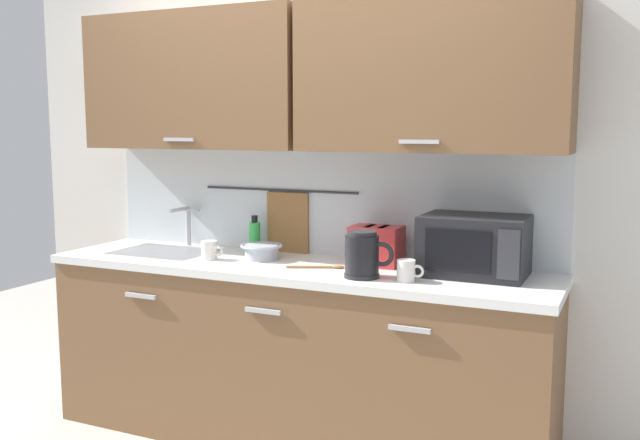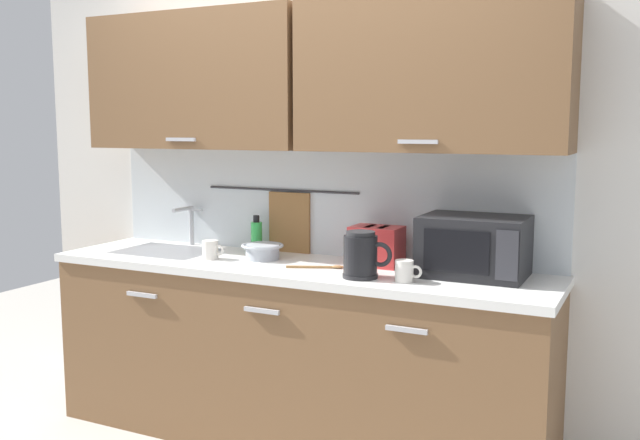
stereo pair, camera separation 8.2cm
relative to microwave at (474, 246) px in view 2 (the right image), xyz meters
The scene contains 11 objects.
counter_unit 1.05m from the microwave, behind, with size 2.53×0.64×0.90m.
back_wall_assembly 0.99m from the microwave, behind, with size 3.70×0.41×2.50m.
sink_faucet 1.65m from the microwave, behind, with size 0.09×0.17×0.22m.
microwave is the anchor object (origin of this frame).
electric_kettle 0.51m from the microwave, 149.46° to the right, with size 0.23×0.16×0.21m.
dish_soap_bottle 1.20m from the microwave, behind, with size 0.06×0.06×0.20m.
mug_near_sink 1.31m from the microwave, behind, with size 0.12×0.08×0.09m.
mixing_bowl 1.06m from the microwave, behind, with size 0.21×0.21×0.08m.
toaster 0.48m from the microwave, behind, with size 0.26×0.17×0.19m.
mug_by_kettle 0.36m from the microwave, 132.80° to the right, with size 0.12×0.08×0.09m.
wooden_spoon 0.71m from the microwave, 168.34° to the right, with size 0.26×0.14×0.01m.
Camera 2 is at (1.59, -2.67, 1.56)m, focal length 39.45 mm.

